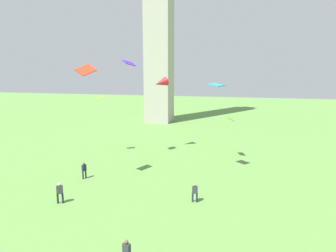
{
  "coord_description": "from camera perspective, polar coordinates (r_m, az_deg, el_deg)",
  "views": [
    {
      "loc": [
        4.23,
        -5.0,
        10.3
      ],
      "look_at": [
        -2.65,
        20.99,
        5.35
      ],
      "focal_mm": 31.44,
      "sensor_mm": 36.0,
      "label": 1
    }
  ],
  "objects": [
    {
      "name": "kite_flying_2",
      "position": [
        29.21,
        9.3,
        7.89
      ],
      "size": [
        1.75,
        1.67,
        0.34
      ],
      "rotation": [
        0.0,
        0.0,
        2.47
      ],
      "color": "#238CBC"
    },
    {
      "name": "kite_flying_5",
      "position": [
        35.23,
        11.8,
        1.5
      ],
      "size": [
        1.29,
        1.62,
        0.67
      ],
      "rotation": [
        0.0,
        0.0,
        5.1
      ],
      "color": "#5BC222"
    },
    {
      "name": "kite_flying_3",
      "position": [
        37.26,
        -12.94,
        5.4
      ],
      "size": [
        1.13,
        1.08,
        0.46
      ],
      "rotation": [
        0.0,
        0.0,
        0.59
      ],
      "color": "gold"
    },
    {
      "name": "kite_flying_1",
      "position": [
        37.92,
        -1.41,
        8.38
      ],
      "size": [
        2.19,
        2.18,
        1.56
      ],
      "rotation": [
        0.0,
        0.0,
        5.49
      ],
      "color": "red"
    },
    {
      "name": "person_3",
      "position": [
        30.17,
        -15.96,
        -8.1
      ],
      "size": [
        0.35,
        0.49,
        1.63
      ],
      "rotation": [
        0.0,
        0.0,
        4.43
      ],
      "color": "#1E2333",
      "rests_on": "ground_plane"
    },
    {
      "name": "kite_flying_0",
      "position": [
        34.62,
        -7.57,
        12.02
      ],
      "size": [
        1.48,
        1.74,
        0.78
      ],
      "rotation": [
        0.0,
        0.0,
        4.16
      ],
      "color": "#4C20D9"
    },
    {
      "name": "person_5",
      "position": [
        25.32,
        -20.25,
        -11.86
      ],
      "size": [
        0.51,
        0.41,
        1.72
      ],
      "rotation": [
        0.0,
        0.0,
        3.54
      ],
      "color": "#1E2333",
      "rests_on": "ground_plane"
    },
    {
      "name": "person_0",
      "position": [
        24.15,
        5.23,
        -12.56
      ],
      "size": [
        0.48,
        0.24,
        1.56
      ],
      "rotation": [
        0.0,
        0.0,
        6.26
      ],
      "color": "#1E2333",
      "rests_on": "ground_plane"
    },
    {
      "name": "person_4",
      "position": [
        17.13,
        -8.02,
        -22.99
      ],
      "size": [
        0.48,
        0.33,
        1.58
      ],
      "rotation": [
        0.0,
        0.0,
        2.88
      ],
      "color": "#51754C",
      "rests_on": "ground_plane"
    },
    {
      "name": "kite_flying_4",
      "position": [
        27.25,
        -15.65,
        10.44
      ],
      "size": [
        1.55,
        1.66,
        1.12
      ],
      "rotation": [
        0.0,
        0.0,
        4.35
      ],
      "color": "red"
    }
  ]
}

